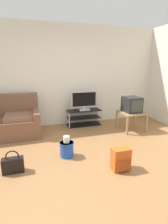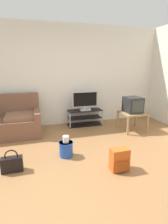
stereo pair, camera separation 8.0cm
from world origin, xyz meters
name	(u,v)px [view 1 (the left image)]	position (x,y,z in m)	size (l,w,h in m)	color
ground_plane	(79,170)	(0.00, 0.00, -0.01)	(9.00, 9.80, 0.02)	olive
wall_back	(54,76)	(0.00, 2.45, 1.35)	(9.00, 0.10, 2.70)	silver
tv_stand	(84,117)	(0.74, 2.12, 0.22)	(0.95, 0.38, 0.43)	black
flat_tv	(84,101)	(0.74, 2.10, 0.69)	(0.71, 0.22, 0.52)	#B2B2B7
side_table	(132,114)	(1.80, 1.39, 0.42)	(0.60, 0.60, 0.48)	#9E7A4C
crt_tv	(132,104)	(1.80, 1.40, 0.67)	(0.39, 0.44, 0.38)	#232326
backpack	(121,159)	(0.65, -0.19, 0.18)	(0.29, 0.25, 0.37)	#CC561E
handbag	(13,165)	(-1.01, 0.25, 0.13)	(0.33, 0.13, 0.37)	black
cleaning_bucket	(67,148)	(-0.09, 0.50, 0.16)	(0.27, 0.27, 0.40)	blue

